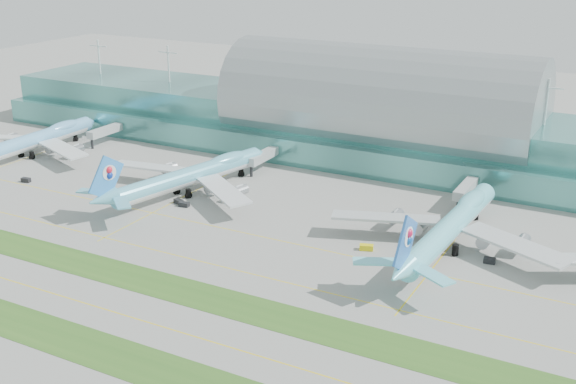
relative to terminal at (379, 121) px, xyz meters
The scene contains 15 objects.
ground 129.58m from the terminal, 90.00° to the right, with size 700.00×700.00×0.00m, color gray.
terminal is the anchor object (origin of this frame).
grass_strip_near 157.43m from the terminal, 90.00° to the right, with size 420.00×12.00×0.08m, color #2D591E.
grass_strip_far 127.58m from the terminal, 90.00° to the right, with size 420.00×12.00×0.08m, color #2D591E.
taxiline_b 143.50m from the terminal, 90.00° to the right, with size 420.00×0.35×0.01m, color yellow.
taxiline_c 111.70m from the terminal, 90.01° to the right, with size 420.00×0.35×0.01m, color yellow.
taxiline_d 89.92m from the terminal, 90.01° to the right, with size 420.00×0.35×0.01m, color yellow.
airliner_a 134.74m from the terminal, 152.88° to the right, with size 65.08×73.74×20.32m.
airliner_b 78.76m from the terminal, 120.69° to the right, with size 64.33×74.20×20.67m.
airliner_c 86.11m from the terminal, 54.98° to the right, with size 68.26×77.53×21.34m.
gse_b 131.05m from the terminal, 138.52° to the right, with size 3.19×1.70×1.54m, color black.
gse_c 87.85m from the terminal, 113.52° to the right, with size 3.39×1.86×1.45m, color black.
gse_d 87.97m from the terminal, 115.73° to the right, with size 3.24×1.79×1.46m, color black.
gse_e 89.25m from the terminal, 70.42° to the right, with size 3.76×1.87×1.57m, color yellow.
gse_f 98.32m from the terminal, 50.81° to the right, with size 3.05×1.82×1.51m, color black.
Camera 1 is at (96.42, -124.69, 82.83)m, focal length 45.00 mm.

